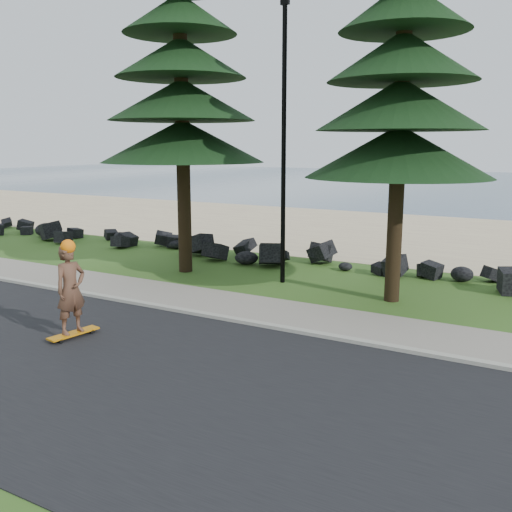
# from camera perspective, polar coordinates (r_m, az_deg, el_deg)

# --- Properties ---
(ground) EXTENTS (160.00, 160.00, 0.00)m
(ground) POSITION_cam_1_polar(r_m,az_deg,el_deg) (14.76, -2.99, -5.21)
(ground) COLOR #34591B
(ground) RESTS_ON ground
(road) EXTENTS (160.00, 7.00, 0.02)m
(road) POSITION_cam_1_polar(r_m,az_deg,el_deg) (11.43, -15.38, -10.53)
(road) COLOR black
(road) RESTS_ON ground
(kerb) EXTENTS (160.00, 0.20, 0.10)m
(kerb) POSITION_cam_1_polar(r_m,az_deg,el_deg) (14.03, -4.97, -5.90)
(kerb) COLOR #A09E90
(kerb) RESTS_ON ground
(sidewalk) EXTENTS (160.00, 2.00, 0.08)m
(sidewalk) POSITION_cam_1_polar(r_m,az_deg,el_deg) (14.91, -2.58, -4.87)
(sidewalk) COLOR gray
(sidewalk) RESTS_ON ground
(beach_sand) EXTENTS (160.00, 15.00, 0.01)m
(beach_sand) POSITION_cam_1_polar(r_m,az_deg,el_deg) (27.83, 13.25, 2.28)
(beach_sand) COLOR tan
(beach_sand) RESTS_ON ground
(ocean) EXTENTS (160.00, 58.00, 0.01)m
(ocean) POSITION_cam_1_polar(r_m,az_deg,el_deg) (63.53, 22.68, 6.56)
(ocean) COLOR #37526A
(ocean) RESTS_ON ground
(seawall_boulders) EXTENTS (60.00, 2.40, 1.10)m
(seawall_boulders) POSITION_cam_1_polar(r_m,az_deg,el_deg) (19.57, 5.84, -1.16)
(seawall_boulders) COLOR black
(seawall_boulders) RESTS_ON ground
(lamp_post) EXTENTS (0.25, 0.14, 8.14)m
(lamp_post) POSITION_cam_1_polar(r_m,az_deg,el_deg) (16.95, 2.79, 11.08)
(lamp_post) COLOR black
(lamp_post) RESTS_ON ground
(skateboarder) EXTENTS (0.57, 1.19, 2.16)m
(skateboarder) POSITION_cam_1_polar(r_m,az_deg,el_deg) (12.84, -18.04, -3.24)
(skateboarder) COLOR #C5770B
(skateboarder) RESTS_ON ground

